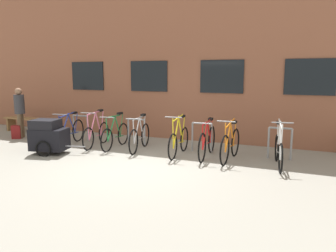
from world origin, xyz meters
TOP-DOWN VIEW (x-y plane):
  - ground_plane at (0.00, 0.00)m, footprint 42.00×42.00m
  - storefront_building at (0.00, 6.94)m, footprint 28.00×7.53m
  - bike_rack at (0.01, 1.90)m, footprint 6.59×0.05m
  - bicycle_blue at (-2.89, 1.23)m, footprint 0.49×1.75m
  - bicycle_yellow at (0.56, 1.34)m, footprint 0.44×1.67m
  - bicycle_orange at (1.90, 1.36)m, footprint 0.44×1.70m
  - bicycle_green at (-1.40, 1.40)m, footprint 0.44×1.64m
  - bicycle_silver at (-0.64, 1.44)m, footprint 0.44×1.69m
  - bicycle_white at (3.03, 1.25)m, footprint 0.44×1.64m
  - bicycle_red at (1.29, 1.44)m, footprint 0.44×1.82m
  - bicycle_pink at (-2.03, 1.37)m, footprint 0.44×1.64m
  - bike_trailer at (-2.68, 0.16)m, footprint 1.48×0.78m
  - wooden_bench at (-5.90, 2.36)m, footprint 1.58×0.40m
  - person_by_bench at (-5.04, 1.43)m, footprint 0.32×0.33m
  - backpack at (-5.06, 1.27)m, footprint 0.34×0.30m

SIDE VIEW (x-z plane):
  - ground_plane at x=0.00m, z-range 0.00..0.00m
  - backpack at x=-5.06m, z-range 0.00..0.44m
  - wooden_bench at x=-5.90m, z-range 0.11..0.62m
  - bicycle_green at x=-1.40m, z-range -0.13..0.87m
  - bicycle_pink at x=-2.03m, z-range -0.16..0.91m
  - bicycle_silver at x=-0.64m, z-range -0.12..0.87m
  - bicycle_white at x=3.03m, z-range -0.18..0.93m
  - bicycle_yellow at x=0.56m, z-range -0.16..0.92m
  - bicycle_blue at x=-2.89m, z-range -0.12..0.88m
  - bicycle_orange at x=1.90m, z-range -0.14..0.92m
  - bicycle_red at x=1.29m, z-range -0.10..0.88m
  - bike_trailer at x=-2.68m, z-range 0.01..0.93m
  - bike_rack at x=0.01m, z-range 0.09..0.89m
  - person_by_bench at x=-5.04m, z-range 0.12..1.76m
  - storefront_building at x=0.00m, z-range 0.00..5.63m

